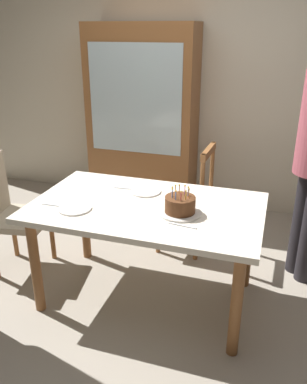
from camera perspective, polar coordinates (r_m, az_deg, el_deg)
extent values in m
plane|color=#9E9384|center=(3.05, -0.93, -14.72)|extent=(6.40, 6.40, 0.00)
cube|color=beige|center=(4.25, 7.26, 15.07)|extent=(6.40, 0.10, 2.60)
cube|color=silver|center=(2.67, -1.02, -2.25)|extent=(1.55, 0.93, 0.04)
cylinder|color=brown|center=(2.84, -16.64, -10.21)|extent=(0.07, 0.07, 0.71)
cylinder|color=brown|center=(2.44, 11.83, -15.75)|extent=(0.07, 0.07, 0.71)
cylinder|color=brown|center=(3.38, -9.85, -3.99)|extent=(0.07, 0.07, 0.71)
cylinder|color=brown|center=(3.05, 13.48, -7.42)|extent=(0.07, 0.07, 0.71)
cylinder|color=silver|center=(2.54, 3.82, -2.96)|extent=(0.28, 0.28, 0.01)
cylinder|color=#563019|center=(2.52, 3.86, -1.80)|extent=(0.20, 0.20, 0.10)
cylinder|color=#F2994C|center=(2.48, 5.12, -0.28)|extent=(0.01, 0.01, 0.05)
sphere|color=#FFC64C|center=(2.47, 5.15, 0.44)|extent=(0.01, 0.01, 0.01)
cylinder|color=#4C7FE5|center=(2.51, 5.03, 0.01)|extent=(0.01, 0.01, 0.05)
sphere|color=#FFC64C|center=(2.50, 5.06, 0.72)|extent=(0.01, 0.01, 0.01)
cylinder|color=#D872CC|center=(2.53, 4.54, 0.23)|extent=(0.01, 0.01, 0.05)
sphere|color=#FFC64C|center=(2.52, 4.56, 0.94)|extent=(0.01, 0.01, 0.01)
cylinder|color=#F2994C|center=(2.54, 3.73, 0.32)|extent=(0.01, 0.01, 0.05)
sphere|color=#FFC64C|center=(2.53, 3.75, 1.02)|extent=(0.01, 0.01, 0.01)
cylinder|color=#F2994C|center=(2.53, 3.18, 0.24)|extent=(0.01, 0.01, 0.05)
sphere|color=#FFC64C|center=(2.52, 3.19, 0.95)|extent=(0.01, 0.01, 0.01)
cylinder|color=#4C7FE5|center=(2.50, 2.71, 0.00)|extent=(0.01, 0.01, 0.05)
sphere|color=#FFC64C|center=(2.49, 2.73, 0.71)|extent=(0.01, 0.01, 0.01)
cylinder|color=#4C7FE5|center=(2.47, 2.72, -0.27)|extent=(0.01, 0.01, 0.05)
sphere|color=#FFC64C|center=(2.46, 2.73, 0.45)|extent=(0.01, 0.01, 0.01)
cylinder|color=#4C7FE5|center=(2.45, 3.22, -0.55)|extent=(0.01, 0.01, 0.05)
sphere|color=#FFC64C|center=(2.43, 3.24, 0.18)|extent=(0.01, 0.01, 0.01)
cylinder|color=#E54C4C|center=(2.44, 3.98, -0.64)|extent=(0.01, 0.01, 0.05)
sphere|color=#FFC64C|center=(2.43, 4.00, 0.08)|extent=(0.01, 0.01, 0.01)
cylinder|color=yellow|center=(2.45, 4.67, -0.56)|extent=(0.01, 0.01, 0.05)
sphere|color=#FFC64C|center=(2.44, 4.69, 0.16)|extent=(0.01, 0.01, 0.01)
cylinder|color=white|center=(2.65, -11.27, -2.33)|extent=(0.22, 0.22, 0.01)
cylinder|color=white|center=(2.86, -1.14, 0.10)|extent=(0.22, 0.22, 0.01)
cube|color=silver|center=(2.73, -14.13, -1.85)|extent=(0.18, 0.02, 0.01)
cube|color=silver|center=(2.93, -4.01, 0.52)|extent=(0.18, 0.03, 0.01)
cube|color=silver|center=(2.39, 4.18, -4.83)|extent=(0.18, 0.04, 0.01)
cube|color=beige|center=(3.45, 4.29, -1.30)|extent=(0.46, 0.46, 0.05)
cylinder|color=brown|center=(3.75, 2.40, -3.27)|extent=(0.04, 0.04, 0.42)
cylinder|color=brown|center=(3.46, 0.67, -5.59)|extent=(0.04, 0.04, 0.42)
cylinder|color=brown|center=(3.67, 7.47, -4.04)|extent=(0.04, 0.04, 0.42)
cylinder|color=brown|center=(3.38, 6.16, -6.49)|extent=(0.04, 0.04, 0.42)
cylinder|color=brown|center=(3.48, 8.40, 3.14)|extent=(0.04, 0.04, 0.50)
cylinder|color=brown|center=(3.15, 7.01, 1.10)|extent=(0.04, 0.04, 0.50)
cube|color=brown|center=(3.25, 7.94, 5.81)|extent=(0.06, 0.40, 0.06)
cube|color=tan|center=(3.31, -18.60, -3.66)|extent=(0.51, 0.51, 0.05)
cylinder|color=brown|center=(3.21, -16.58, -9.02)|extent=(0.04, 0.04, 0.42)
cylinder|color=brown|center=(3.48, -14.41, -6.16)|extent=(0.04, 0.04, 0.42)
cylinder|color=brown|center=(3.62, -19.45, -5.66)|extent=(0.04, 0.04, 0.42)
cylinder|color=#262328|center=(3.32, 20.51, -4.14)|extent=(0.14, 0.14, 0.87)
cube|color=brown|center=(4.18, -1.55, 10.23)|extent=(1.10, 0.44, 1.90)
cube|color=silver|center=(3.92, -2.71, 13.11)|extent=(0.94, 0.01, 1.04)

